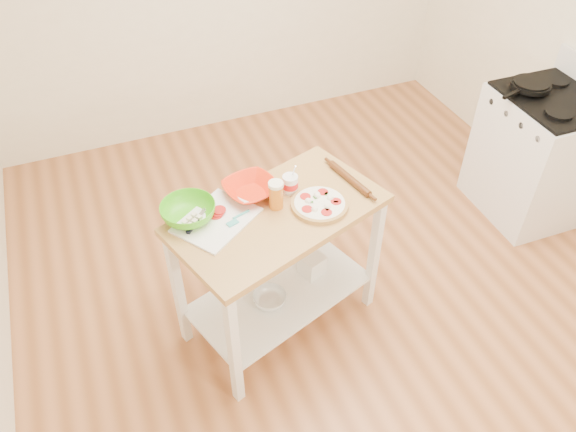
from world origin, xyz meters
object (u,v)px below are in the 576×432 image
(knife, at_px, (197,221))
(beer_pint, at_px, (276,195))
(orange_bowl, at_px, (251,189))
(yogurt_tub, at_px, (290,184))
(gas_stove, at_px, (536,155))
(shelf_bin, at_px, (312,264))
(skillet, at_px, (530,85))
(green_bowl, at_px, (188,212))
(shelf_glass_bowl, at_px, (270,299))
(spatula, at_px, (237,218))
(prep_island, at_px, (279,246))
(cutting_board, at_px, (215,220))
(pizza, at_px, (319,204))
(rolling_pin, at_px, (350,179))

(knife, relative_size, beer_pint, 1.33)
(orange_bowl, distance_m, yogurt_tub, 0.21)
(gas_stove, bearing_deg, shelf_bin, -170.78)
(skillet, xyz_separation_m, green_bowl, (-2.44, -0.35, -0.03))
(skillet, distance_m, knife, 2.45)
(beer_pint, distance_m, shelf_glass_bowl, 0.70)
(spatula, bearing_deg, beer_pint, -9.63)
(spatula, bearing_deg, skillet, -5.06)
(prep_island, xyz_separation_m, yogurt_tub, (0.12, 0.13, 0.31))
(orange_bowl, xyz_separation_m, beer_pint, (0.09, -0.15, 0.05))
(prep_island, bearing_deg, yogurt_tub, 47.16)
(orange_bowl, relative_size, shelf_glass_bowl, 1.41)
(shelf_glass_bowl, bearing_deg, skillet, 14.09)
(gas_stove, bearing_deg, orange_bowl, -174.85)
(gas_stove, height_order, skillet, gas_stove)
(prep_island, distance_m, cutting_board, 0.42)
(beer_pint, bearing_deg, gas_stove, 7.49)
(pizza, bearing_deg, shelf_bin, 76.31)
(cutting_board, xyz_separation_m, knife, (-0.09, 0.02, 0.01))
(gas_stove, height_order, knife, gas_stove)
(cutting_board, bearing_deg, shelf_glass_bowl, -58.57)
(orange_bowl, height_order, beer_pint, beer_pint)
(orange_bowl, bearing_deg, green_bowl, -169.79)
(cutting_board, height_order, yogurt_tub, yogurt_tub)
(spatula, distance_m, shelf_bin, 0.75)
(beer_pint, relative_size, shelf_glass_bowl, 0.80)
(beer_pint, distance_m, yogurt_tub, 0.15)
(beer_pint, bearing_deg, green_bowl, 169.61)
(beer_pint, distance_m, shelf_bin, 0.70)
(beer_pint, bearing_deg, shelf_glass_bowl, -132.84)
(pizza, distance_m, knife, 0.64)
(gas_stove, distance_m, orange_bowl, 2.24)
(orange_bowl, distance_m, shelf_bin, 0.70)
(cutting_board, bearing_deg, orange_bowl, -5.28)
(yogurt_tub, bearing_deg, gas_stove, 5.45)
(prep_island, bearing_deg, spatula, 176.01)
(shelf_glass_bowl, bearing_deg, spatula, 154.10)
(pizza, distance_m, spatula, 0.44)
(skillet, height_order, beer_pint, beer_pint)
(beer_pint, bearing_deg, shelf_bin, 7.71)
(gas_stove, xyz_separation_m, knife, (-2.52, -0.25, 0.44))
(skillet, height_order, pizza, skillet)
(spatula, bearing_deg, pizza, -23.92)
(pizza, xyz_separation_m, spatula, (-0.44, 0.06, -0.00))
(cutting_board, height_order, beer_pint, beer_pint)
(spatula, bearing_deg, orange_bowl, 35.51)
(shelf_bin, bearing_deg, skillet, 12.70)
(pizza, distance_m, cutting_board, 0.55)
(orange_bowl, height_order, rolling_pin, orange_bowl)
(prep_island, relative_size, beer_pint, 7.91)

